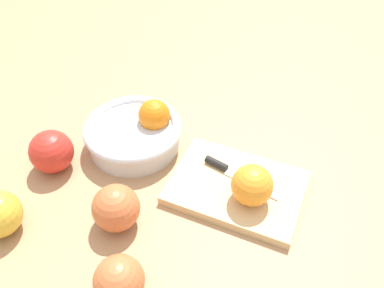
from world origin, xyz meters
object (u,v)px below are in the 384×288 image
Objects in this scene: bowl at (136,132)px; apple_front_right at (119,280)px; cutting_board at (236,187)px; apple_front_left_3 at (51,152)px; orange_on_board at (252,185)px; knife at (232,172)px; apple_front_left at (116,208)px.

bowl reaches higher than apple_front_right.
cutting_board is 2.86× the size of apple_front_left_3.
cutting_board is 0.27m from apple_front_right.
orange_on_board is (0.03, -0.02, 0.04)m from cutting_board.
apple_front_right is at bearing -114.82° from orange_on_board.
cutting_board is at bearing 149.67° from orange_on_board.
orange_on_board reaches higher than cutting_board.
orange_on_board is at bearing -36.99° from knife.
cutting_board is at bearing 73.28° from apple_front_right.
cutting_board is 0.03m from knife.
knife reaches higher than cutting_board.
bowl is 0.27m from orange_on_board.
apple_front_left_3 is (-0.32, -0.12, 0.02)m from knife.
apple_front_left_3 is at bearing -162.92° from cutting_board.
apple_front_right is 0.90× the size of apple_front_left_3.
apple_front_left_3 reaches higher than cutting_board.
knife is at bearing 78.11° from apple_front_right.
cutting_board is at bearing 17.08° from apple_front_left_3.
bowl is 2.71× the size of orange_on_board.
cutting_board is 0.06m from orange_on_board.
orange_on_board is 0.87× the size of apple_front_left_3.
apple_front_left_3 is at bearing -158.79° from knife.
orange_on_board is 0.46× the size of knife.
cutting_board is 3.17× the size of apple_front_right.
knife is (-0.02, 0.02, 0.01)m from cutting_board.
apple_front_left_3 is at bearing -167.18° from orange_on_board.
orange_on_board is at bearing -8.95° from bowl.
apple_front_right is 0.30m from apple_front_left_3.
apple_front_left_3 is (-0.26, 0.15, 0.00)m from apple_front_right.
apple_front_right is at bearing -53.46° from apple_front_left.
cutting_board is 0.22m from apple_front_left.
apple_front_right is at bearing -106.72° from cutting_board.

